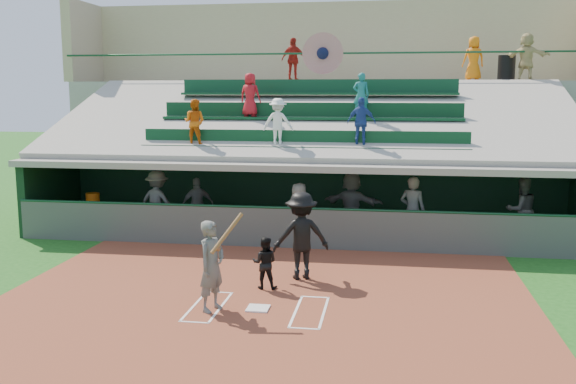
% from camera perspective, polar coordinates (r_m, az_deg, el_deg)
% --- Properties ---
extents(ground, '(100.00, 100.00, 0.00)m').
position_cam_1_polar(ground, '(12.81, -2.68, -10.43)').
color(ground, '#1A5217').
rests_on(ground, ground).
extents(dirt_slab, '(11.00, 9.00, 0.02)m').
position_cam_1_polar(dirt_slab, '(13.27, -2.24, -9.68)').
color(dirt_slab, brown).
rests_on(dirt_slab, ground).
extents(home_plate, '(0.43, 0.43, 0.03)m').
position_cam_1_polar(home_plate, '(12.80, -2.68, -10.28)').
color(home_plate, white).
rests_on(home_plate, dirt_slab).
extents(batters_box_chalk, '(2.65, 1.85, 0.01)m').
position_cam_1_polar(batters_box_chalk, '(12.80, -2.68, -10.34)').
color(batters_box_chalk, white).
rests_on(batters_box_chalk, dirt_slab).
extents(dugout_floor, '(16.00, 3.50, 0.04)m').
position_cam_1_polar(dugout_floor, '(19.21, 1.37, -3.74)').
color(dugout_floor, gray).
rests_on(dugout_floor, ground).
extents(concourse_slab, '(20.00, 3.00, 4.60)m').
position_cam_1_polar(concourse_slab, '(25.52, 3.39, 4.60)').
color(concourse_slab, gray).
rests_on(concourse_slab, ground).
extents(grandstand, '(20.40, 10.40, 7.80)m').
position_cam_1_polar(grandstand, '(22.56, 2.64, 3.93)').
color(grandstand, '#4C514C').
rests_on(grandstand, ground).
extents(batter_at_plate, '(0.95, 0.80, 1.95)m').
position_cam_1_polar(batter_at_plate, '(12.55, -6.78, -6.51)').
color(batter_at_plate, '#50534F').
rests_on(batter_at_plate, dirt_slab).
extents(catcher, '(0.56, 0.45, 1.13)m').
position_cam_1_polar(catcher, '(13.91, -2.09, -6.31)').
color(catcher, black).
rests_on(catcher, dirt_slab).
extents(home_umpire, '(1.45, 1.11, 1.99)m').
position_cam_1_polar(home_umpire, '(14.53, 1.18, -3.90)').
color(home_umpire, black).
rests_on(home_umpire, dirt_slab).
extents(dugout_bench, '(15.38, 4.12, 0.47)m').
position_cam_1_polar(dugout_bench, '(20.47, 1.25, -2.21)').
color(dugout_bench, brown).
rests_on(dugout_bench, dugout_floor).
extents(white_table, '(0.95, 0.83, 0.69)m').
position_cam_1_polar(white_table, '(20.71, -16.89, -2.16)').
color(white_table, white).
rests_on(white_table, dugout_floor).
extents(water_cooler, '(0.42, 0.42, 0.42)m').
position_cam_1_polar(water_cooler, '(20.58, -16.96, -0.66)').
color(water_cooler, '#E25F0D').
rests_on(water_cooler, white_table).
extents(dugout_player_a, '(1.34, 0.95, 1.88)m').
position_cam_1_polar(dugout_player_a, '(19.46, -11.53, -0.88)').
color(dugout_player_a, '#535550').
rests_on(dugout_player_a, dugout_floor).
extents(dugout_player_b, '(1.03, 0.80, 1.64)m').
position_cam_1_polar(dugout_player_b, '(19.52, -8.04, -1.11)').
color(dugout_player_b, '#61645F').
rests_on(dugout_player_b, dugout_floor).
extents(dugout_player_c, '(0.86, 0.57, 1.74)m').
position_cam_1_polar(dugout_player_c, '(17.59, 0.99, -1.97)').
color(dugout_player_c, '#535550').
rests_on(dugout_player_c, dugout_floor).
extents(dugout_player_d, '(1.86, 1.00, 1.91)m').
position_cam_1_polar(dugout_player_d, '(18.67, 5.68, -1.10)').
color(dugout_player_d, '#5D5F5A').
rests_on(dugout_player_d, dugout_floor).
extents(dugout_player_e, '(0.79, 0.62, 1.91)m').
position_cam_1_polar(dugout_player_e, '(17.94, 11.00, -1.64)').
color(dugout_player_e, '#525450').
rests_on(dugout_player_e, dugout_floor).
extents(dugout_player_f, '(1.04, 0.91, 1.83)m').
position_cam_1_polar(dugout_player_f, '(19.10, 20.05, -1.51)').
color(dugout_player_f, '#51534F').
rests_on(dugout_player_f, dugout_floor).
extents(trash_bin, '(0.61, 0.61, 0.92)m').
position_cam_1_polar(trash_bin, '(24.89, 18.84, 10.38)').
color(trash_bin, black).
rests_on(trash_bin, concourse_slab).
extents(concourse_staff_a, '(1.00, 0.57, 1.61)m').
position_cam_1_polar(concourse_staff_a, '(24.54, 0.49, 11.69)').
color(concourse_staff_a, '#A11A12').
rests_on(concourse_staff_a, concourse_slab).
extents(concourse_staff_b, '(0.87, 0.65, 1.61)m').
position_cam_1_polar(concourse_staff_b, '(24.74, 16.16, 11.31)').
color(concourse_staff_b, orange).
rests_on(concourse_staff_b, concourse_slab).
extents(concourse_staff_c, '(1.60, 1.08, 1.65)m').
position_cam_1_polar(concourse_staff_c, '(24.43, 20.44, 11.20)').
color(concourse_staff_c, tan).
rests_on(concourse_staff_c, concourse_slab).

